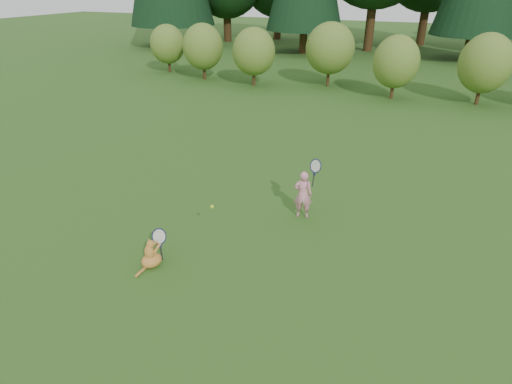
% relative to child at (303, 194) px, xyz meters
% --- Properties ---
extents(ground, '(100.00, 100.00, 0.00)m').
position_rel_child_xyz_m(ground, '(-0.99, -1.41, -0.54)').
color(ground, '#244A15').
rests_on(ground, ground).
extents(shrub_row, '(28.00, 3.00, 2.80)m').
position_rel_child_xyz_m(shrub_row, '(-0.99, 11.59, 0.86)').
color(shrub_row, '#557123').
rests_on(shrub_row, ground).
extents(child, '(0.60, 0.39, 1.53)m').
position_rel_child_xyz_m(child, '(0.00, 0.00, 0.00)').
color(child, pink).
rests_on(child, ground).
extents(cat, '(0.52, 0.80, 0.70)m').
position_rel_child_xyz_m(cat, '(-1.89, -2.64, -0.27)').
color(cat, '#B47122').
rests_on(cat, ground).
extents(tennis_ball, '(0.07, 0.07, 0.07)m').
position_rel_child_xyz_m(tennis_ball, '(-1.23, -1.61, 0.24)').
color(tennis_ball, '#9ED318').
rests_on(tennis_ball, ground).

